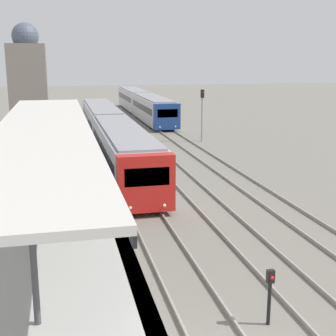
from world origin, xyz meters
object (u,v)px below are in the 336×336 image
at_px(signal_post_near, 270,291).
at_px(signal_mast_far, 202,109).
at_px(train_far, 143,103).
at_px(person_on_platform, 89,183).
at_px(train_near, 111,133).

xyz_separation_m(signal_post_near, signal_mast_far, (6.69, 28.12, 1.86)).
relative_size(train_far, signal_post_near, 17.65).
bearing_deg(signal_mast_far, person_on_platform, -119.71).
distance_m(train_far, signal_post_near, 48.18).
bearing_deg(train_far, person_on_platform, -103.19).
bearing_deg(signal_post_near, person_on_platform, 114.68).
xyz_separation_m(person_on_platform, train_near, (2.55, 15.15, -0.22)).
bearing_deg(person_on_platform, train_near, 80.45).
height_order(person_on_platform, signal_post_near, person_on_platform).
height_order(signal_post_near, signal_mast_far, signal_mast_far).
height_order(train_near, signal_post_near, train_near).
height_order(person_on_platform, signal_mast_far, signal_mast_far).
height_order(train_far, signal_post_near, train_far).
bearing_deg(person_on_platform, signal_mast_far, 60.29).
distance_m(person_on_platform, signal_mast_far, 21.94).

